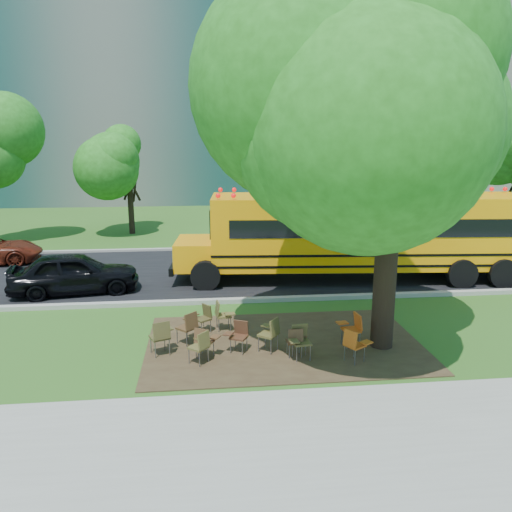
{
  "coord_description": "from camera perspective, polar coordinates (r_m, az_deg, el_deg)",
  "views": [
    {
      "loc": [
        -1.01,
        -12.43,
        5.14
      ],
      "look_at": [
        0.76,
        3.92,
        1.32
      ],
      "focal_mm": 35.0,
      "sensor_mm": 36.0,
      "label": 1
    }
  ],
  "objects": [
    {
      "name": "chair_8",
      "position": [
        12.97,
        -7.7,
        -7.77
      ],
      "size": [
        0.61,
        0.77,
        0.89
      ],
      "rotation": [
        0.0,
        0.0,
        0.79
      ],
      "color": "#4C311B",
      "rests_on": "ground"
    },
    {
      "name": "chair_0",
      "position": [
        12.44,
        -10.77,
        -8.76
      ],
      "size": [
        0.62,
        0.71,
        0.91
      ],
      "rotation": [
        0.0,
        0.0,
        0.4
      ],
      "color": "#453E1E",
      "rests_on": "ground"
    },
    {
      "name": "building_right",
      "position": [
        56.77,
        21.33,
        19.66
      ],
      "size": [
        30.0,
        16.0,
        25.0
      ],
      "primitive_type": "cube",
      "color": "gray",
      "rests_on": "ground"
    },
    {
      "name": "chair_5",
      "position": [
        12.11,
        5.04,
        -9.37
      ],
      "size": [
        0.57,
        0.56,
        0.86
      ],
      "rotation": [
        0.0,
        0.0,
        3.26
      ],
      "color": "brown",
      "rests_on": "ground"
    },
    {
      "name": "sidewalk",
      "position": [
        9.07,
        1.39,
        -21.27
      ],
      "size": [
        60.0,
        4.0,
        0.04
      ],
      "primitive_type": "cube",
      "color": "gray",
      "rests_on": "ground"
    },
    {
      "name": "black_car",
      "position": [
        18.14,
        -20.02,
        -1.84
      ],
      "size": [
        4.46,
        2.37,
        1.45
      ],
      "primitive_type": "imported",
      "rotation": [
        0.0,
        0.0,
        1.73
      ],
      "color": "black",
      "rests_on": "ground"
    },
    {
      "name": "main_tree",
      "position": [
        12.34,
        15.67,
        16.52
      ],
      "size": [
        7.2,
        7.2,
        9.6
      ],
      "color": "black",
      "rests_on": "ground"
    },
    {
      "name": "chair_2",
      "position": [
        11.88,
        -6.34,
        -9.96
      ],
      "size": [
        0.56,
        0.71,
        0.82
      ],
      "rotation": [
        0.0,
        0.0,
        0.86
      ],
      "color": "brown",
      "rests_on": "ground"
    },
    {
      "name": "chair_6",
      "position": [
        13.0,
        10.99,
        -7.88
      ],
      "size": [
        0.58,
        0.59,
        0.88
      ],
      "rotation": [
        0.0,
        0.0,
        1.71
      ],
      "color": "#BA4C13",
      "rests_on": "ground"
    },
    {
      "name": "school_bus",
      "position": [
        19.04,
        12.41,
        2.76
      ],
      "size": [
        13.14,
        3.84,
        3.17
      ],
      "rotation": [
        0.0,
        0.0,
        -0.08
      ],
      "color": "orange",
      "rests_on": "ground"
    },
    {
      "name": "kerb_near",
      "position": [
        16.27,
        -2.31,
        -5.1
      ],
      "size": [
        80.0,
        0.25,
        0.14
      ],
      "primitive_type": "cube",
      "color": "gray",
      "rests_on": "ground"
    },
    {
      "name": "chair_7",
      "position": [
        12.08,
        11.16,
        -9.7
      ],
      "size": [
        0.69,
        0.56,
        0.83
      ],
      "rotation": [
        0.0,
        0.0,
        -1.03
      ],
      "color": "#B75013",
      "rests_on": "ground"
    },
    {
      "name": "building_main",
      "position": [
        49.28,
        -15.16,
        19.46
      ],
      "size": [
        38.0,
        16.0,
        22.0
      ],
      "primitive_type": "cube",
      "color": "slate",
      "rests_on": "ground"
    },
    {
      "name": "chair_9",
      "position": [
        13.74,
        -6.05,
        -6.79
      ],
      "size": [
        0.67,
        0.53,
        0.79
      ],
      "rotation": [
        0.0,
        0.0,
        2.22
      ],
      "color": "#443C1D",
      "rests_on": "ground"
    },
    {
      "name": "chair_1",
      "position": [
        12.15,
        -5.89,
        -9.47
      ],
      "size": [
        0.66,
        0.52,
        0.8
      ],
      "rotation": [
        0.0,
        0.0,
        -0.48
      ],
      "color": "#4F311C",
      "rests_on": "ground"
    },
    {
      "name": "bg_tree_3",
      "position": [
        27.92,
        12.97,
        12.51
      ],
      "size": [
        5.6,
        5.6,
        7.84
      ],
      "color": "black",
      "rests_on": "ground"
    },
    {
      "name": "bg_tree_2",
      "position": [
        28.72,
        -14.41,
        10.81
      ],
      "size": [
        4.8,
        4.8,
        6.62
      ],
      "color": "black",
      "rests_on": "ground"
    },
    {
      "name": "dirt_patch",
      "position": [
        13.13,
        3.17,
        -9.92
      ],
      "size": [
        7.0,
        4.5,
        0.03
      ],
      "primitive_type": "cube",
      "color": "#382819",
      "rests_on": "ground"
    },
    {
      "name": "kerb_far",
      "position": [
        24.09,
        -3.63,
        0.89
      ],
      "size": [
        80.0,
        0.25,
        0.14
      ],
      "primitive_type": "cube",
      "color": "gray",
      "rests_on": "ground"
    },
    {
      "name": "ground",
      "position": [
        13.48,
        -1.43,
        -9.34
      ],
      "size": [
        160.0,
        160.0,
        0.0
      ],
      "primitive_type": "plane",
      "color": "#2D591B",
      "rests_on": "ground"
    },
    {
      "name": "chair_3",
      "position": [
        12.46,
        -2.01,
        -8.82
      ],
      "size": [
        0.66,
        0.52,
        0.8
      ],
      "rotation": [
        0.0,
        0.0,
        2.69
      ],
      "color": "#462819",
      "rests_on": "ground"
    },
    {
      "name": "asphalt_road",
      "position": [
        20.11,
        -3.09,
        -1.7
      ],
      "size": [
        80.0,
        8.0,
        0.04
      ],
      "primitive_type": "cube",
      "color": "black",
      "rests_on": "ground"
    },
    {
      "name": "chair_11",
      "position": [
        12.44,
        1.67,
        -8.58
      ],
      "size": [
        0.6,
        0.76,
        0.89
      ],
      "rotation": [
        0.0,
        0.0,
        0.94
      ],
      "color": "#4E4722",
      "rests_on": "ground"
    },
    {
      "name": "chair_10",
      "position": [
        13.8,
        -3.92,
        -6.52
      ],
      "size": [
        0.56,
        0.56,
        0.84
      ],
      "rotation": [
        0.0,
        0.0,
        -1.43
      ],
      "color": "brown",
      "rests_on": "ground"
    },
    {
      "name": "chair_4",
      "position": [
        12.2,
        4.57,
        -9.44
      ],
      "size": [
        0.5,
        0.45,
        0.77
      ],
      "rotation": [
        0.0,
        0.0,
        0.0
      ],
      "color": "#492E1A",
      "rests_on": "ground"
    }
  ]
}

